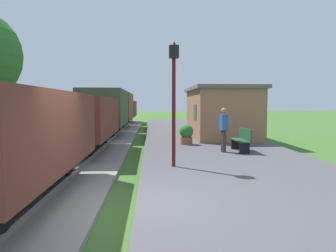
% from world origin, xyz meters
% --- Properties ---
extents(ground_plane, '(160.00, 160.00, 0.00)m').
position_xyz_m(ground_plane, '(0.00, 0.00, 0.00)').
color(ground_plane, '#3D6628').
extents(platform_slab, '(6.00, 60.00, 0.25)m').
position_xyz_m(platform_slab, '(3.20, 0.00, 0.12)').
color(platform_slab, '#4C4C4F').
rests_on(platform_slab, ground).
extents(rail_near, '(0.07, 60.00, 0.14)m').
position_xyz_m(rail_near, '(-1.68, 0.00, 0.19)').
color(rail_near, slate).
rests_on(rail_near, track_ballast).
extents(freight_train, '(2.50, 32.60, 2.72)m').
position_xyz_m(freight_train, '(-2.40, 13.96, 1.53)').
color(freight_train, brown).
rests_on(freight_train, rail_near).
extents(station_hut, '(3.50, 5.80, 2.78)m').
position_xyz_m(station_hut, '(4.40, 11.19, 1.65)').
color(station_hut, '#9E6B4C').
rests_on(station_hut, platform_slab).
extents(bench_near_hut, '(0.42, 1.50, 0.91)m').
position_xyz_m(bench_near_hut, '(4.06, 5.97, 0.72)').
color(bench_near_hut, '#1E4C2D').
rests_on(bench_near_hut, platform_slab).
extents(bench_down_platform, '(0.42, 1.50, 0.91)m').
position_xyz_m(bench_down_platform, '(4.06, 16.60, 0.72)').
color(bench_down_platform, '#1E4C2D').
rests_on(bench_down_platform, platform_slab).
extents(person_waiting, '(0.26, 0.40, 1.71)m').
position_xyz_m(person_waiting, '(3.30, 5.85, 1.18)').
color(person_waiting, '#38332D').
rests_on(person_waiting, platform_slab).
extents(potted_planter, '(0.64, 0.64, 0.92)m').
position_xyz_m(potted_planter, '(2.12, 8.16, 0.72)').
color(potted_planter, brown).
rests_on(potted_planter, platform_slab).
extents(lamp_post_near, '(0.28, 0.28, 3.70)m').
position_xyz_m(lamp_post_near, '(1.17, 3.22, 2.80)').
color(lamp_post_near, '#591414').
rests_on(lamp_post_near, platform_slab).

